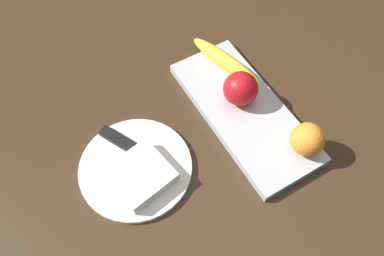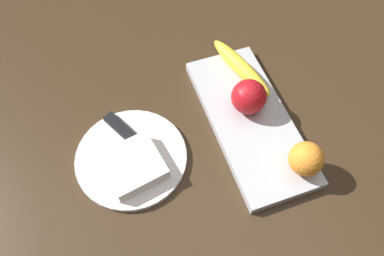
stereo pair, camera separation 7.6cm
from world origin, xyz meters
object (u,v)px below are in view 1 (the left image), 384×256
dinner_plate (136,168)px  knife (125,144)px  fruit_tray (244,112)px  folded_napkin (141,175)px  apple (240,89)px  orange_near_apple (308,139)px  banana (226,61)px

dinner_plate → knife: bearing=175.8°
fruit_tray → folded_napkin: (0.03, -0.27, 0.02)m
folded_napkin → dinner_plate: bearing=180.0°
fruit_tray → apple: 0.06m
fruit_tray → orange_near_apple: bearing=19.4°
dinner_plate → apple: bearing=96.0°
apple → folded_napkin: size_ratio=0.69×
orange_near_apple → fruit_tray: bearing=-160.6°
fruit_tray → banana: banana is taller
dinner_plate → folded_napkin: 0.03m
banana → orange_near_apple: orange_near_apple is taller
fruit_tray → dinner_plate: (-0.00, -0.27, -0.00)m
apple → folded_napkin: 0.28m
orange_near_apple → folded_napkin: bearing=-109.4°
folded_napkin → knife: size_ratio=0.63×
apple → dinner_plate: (0.03, -0.27, -0.05)m
banana → orange_near_apple: 0.26m
apple → fruit_tray: bearing=-7.6°
apple → knife: bearing=-95.8°
folded_napkin → apple: bearing=102.0°
banana → dinner_plate: banana is taller
fruit_tray → apple: size_ratio=5.05×
fruit_tray → dinner_plate: 0.27m
banana → knife: banana is taller
fruit_tray → apple: bearing=172.4°
fruit_tray → orange_near_apple: (0.14, 0.05, 0.04)m
fruit_tray → knife: knife is taller
fruit_tray → orange_near_apple: 0.15m
fruit_tray → banana: 0.13m
dinner_plate → knife: size_ratio=1.34×
knife → dinner_plate: bearing=-30.7°
apple → orange_near_apple: bearing=15.1°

